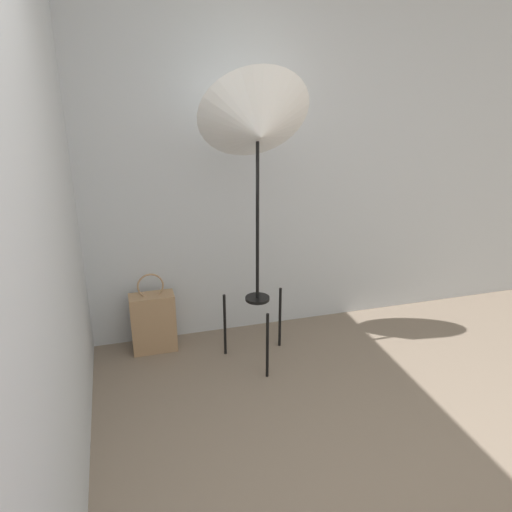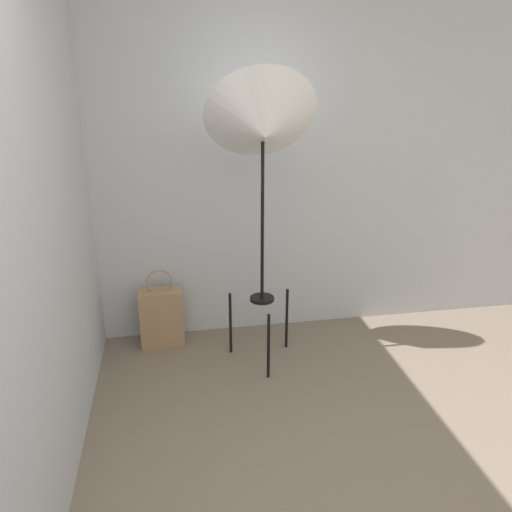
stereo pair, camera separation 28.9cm
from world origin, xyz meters
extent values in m
cube|color=#B7BCC1|center=(0.00, 2.49, 1.30)|extent=(8.00, 0.05, 2.60)
cube|color=#B7BCC1|center=(-1.23, 1.00, 1.30)|extent=(0.05, 8.00, 2.60)
cylinder|color=black|center=(-0.10, 1.75, 0.23)|extent=(0.02, 0.02, 0.46)
cylinder|color=black|center=(-0.30, 2.11, 0.23)|extent=(0.02, 0.02, 0.46)
cylinder|color=black|center=(0.11, 2.11, 0.23)|extent=(0.02, 0.02, 0.46)
cylinder|color=black|center=(-0.10, 1.99, 0.46)|extent=(0.16, 0.16, 0.02)
cylinder|color=black|center=(-0.10, 1.99, 1.03)|extent=(0.02, 0.02, 1.13)
cone|color=white|center=(-0.10, 1.99, 1.59)|extent=(0.70, 0.57, 0.68)
cube|color=#9E7A56|center=(-0.78, 2.30, 0.22)|extent=(0.31, 0.15, 0.43)
torus|color=#9E7A56|center=(-0.78, 2.30, 0.50)|extent=(0.18, 0.01, 0.18)
camera|label=1|loc=(-0.94, -0.93, 1.90)|focal=35.00mm
camera|label=2|loc=(-0.65, -0.99, 1.90)|focal=35.00mm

